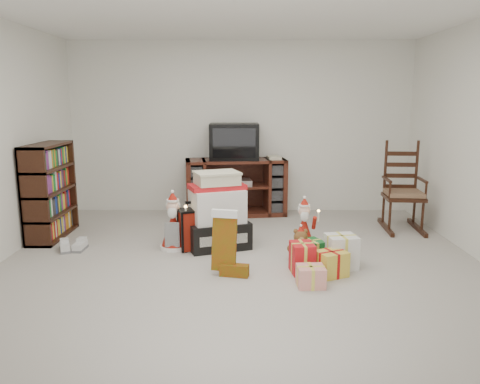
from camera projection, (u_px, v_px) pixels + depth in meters
The scene contains 13 objects.
room at pixel (241, 144), 4.45m from camera, with size 5.01×5.01×2.51m.
tv_stand at pixel (236, 187), 6.78m from camera, with size 1.48×0.69×0.82m.
bookshelf at pixel (50, 193), 5.66m from camera, with size 0.31×0.94×1.15m.
rocking_chair at pixel (402, 198), 6.06m from camera, with size 0.53×0.82×1.18m.
gift_pile at pixel (217, 215), 5.29m from camera, with size 0.80×0.69×0.85m.
red_suitcase at pixel (196, 229), 5.24m from camera, with size 0.40×0.30×0.55m.
stocking at pixel (224, 242), 4.48m from camera, with size 0.30×0.13×0.64m, color #0D720C, non-canonical shape.
teddy_bear at pixel (300, 246), 4.92m from camera, with size 0.22×0.20×0.33m.
santa_figurine at pixel (304, 229), 5.26m from camera, with size 0.29×0.27×0.59m.
mrs_claus_figurine at pixel (173, 227), 5.26m from camera, with size 0.32×0.30×0.66m.
sneaker_pair at pixel (73, 247), 5.23m from camera, with size 0.32×0.27×0.09m.
gift_cluster at pixel (317, 260), 4.56m from camera, with size 0.74×0.83×0.25m.
crt_television at pixel (234, 141), 6.66m from camera, with size 0.70×0.51×0.51m.
Camera 1 is at (-0.00, -4.45, 1.67)m, focal length 35.00 mm.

